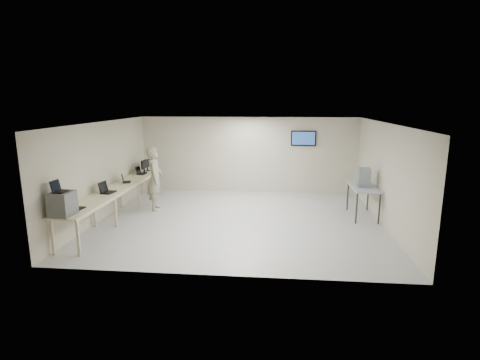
# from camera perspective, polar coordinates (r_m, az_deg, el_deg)

# --- Properties ---
(room) EXTENTS (8.01, 7.01, 2.81)m
(room) POSITION_cam_1_polar(r_m,az_deg,el_deg) (10.57, 0.10, 1.22)
(room) COLOR #BABABA
(room) RESTS_ON ground
(workbench) EXTENTS (0.76, 6.00, 0.90)m
(workbench) POSITION_cam_1_polar(r_m,az_deg,el_deg) (11.55, -18.12, -1.42)
(workbench) COLOR beige
(workbench) RESTS_ON ground
(equipment_box) EXTENTS (0.46, 0.52, 0.53)m
(equipment_box) POSITION_cam_1_polar(r_m,az_deg,el_deg) (9.13, -25.45, -3.29)
(equipment_box) COLOR #575A5F
(equipment_box) RESTS_ON workbench
(laptop_on_box) EXTENTS (0.30, 0.35, 0.26)m
(laptop_on_box) POSITION_cam_1_polar(r_m,az_deg,el_deg) (9.08, -25.92, -1.23)
(laptop_on_box) COLOR black
(laptop_on_box) RESTS_ON equipment_box
(laptop_0) EXTENTS (0.30, 0.35, 0.26)m
(laptop_0) POSITION_cam_1_polar(r_m,az_deg,el_deg) (9.59, -23.79, -3.67)
(laptop_0) COLOR black
(laptop_0) RESTS_ON workbench
(laptop_1) EXTENTS (0.38, 0.43, 0.31)m
(laptop_1) POSITION_cam_1_polar(r_m,az_deg,el_deg) (10.94, -19.72, -1.43)
(laptop_1) COLOR black
(laptop_1) RESTS_ON workbench
(laptop_2) EXTENTS (0.37, 0.39, 0.26)m
(laptop_2) POSITION_cam_1_polar(r_m,az_deg,el_deg) (12.15, -17.12, -0.03)
(laptop_2) COLOR black
(laptop_2) RESTS_ON workbench
(laptop_3) EXTENTS (0.31, 0.36, 0.27)m
(laptop_3) POSITION_cam_1_polar(r_m,az_deg,el_deg) (13.35, -14.96, 1.16)
(laptop_3) COLOR black
(laptop_3) RESTS_ON workbench
(monitor_near) EXTENTS (0.20, 0.45, 0.44)m
(monitor_near) POSITION_cam_1_polar(r_m,az_deg,el_deg) (13.58, -14.43, 2.21)
(monitor_near) COLOR black
(monitor_near) RESTS_ON workbench
(monitor_far) EXTENTS (0.18, 0.41, 0.41)m
(monitor_far) POSITION_cam_1_polar(r_m,az_deg,el_deg) (13.91, -13.93, 2.39)
(monitor_far) COLOR black
(monitor_far) RESTS_ON workbench
(soldier) EXTENTS (0.62, 0.82, 2.00)m
(soldier) POSITION_cam_1_polar(r_m,az_deg,el_deg) (11.99, -12.85, 0.23)
(soldier) COLOR gray
(soldier) RESTS_ON ground
(side_table) EXTENTS (0.72, 1.54, 0.92)m
(side_table) POSITION_cam_1_polar(r_m,az_deg,el_deg) (11.57, 18.31, -1.28)
(side_table) COLOR #949FA9
(side_table) RESTS_ON ground
(storage_bins) EXTENTS (0.35, 0.39, 0.55)m
(storage_bins) POSITION_cam_1_polar(r_m,az_deg,el_deg) (11.49, 18.32, 0.41)
(storage_bins) COLOR gray
(storage_bins) RESTS_ON side_table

